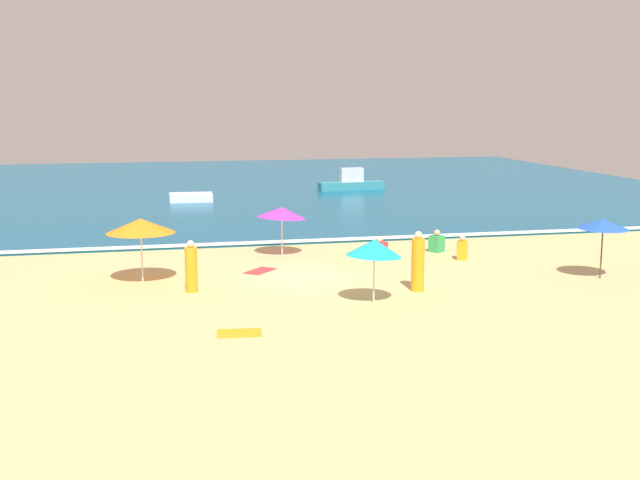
{
  "coord_description": "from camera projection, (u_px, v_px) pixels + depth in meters",
  "views": [
    {
      "loc": [
        -4.96,
        -25.39,
        5.87
      ],
      "look_at": [
        1.2,
        2.49,
        0.8
      ],
      "focal_mm": 44.71,
      "sensor_mm": 36.0,
      "label": 1
    }
  ],
  "objects": [
    {
      "name": "beach_towel_0",
      "position": [
        239.0,
        333.0,
        20.21
      ],
      "size": [
        1.2,
        0.88,
        0.01
      ],
      "color": "orange",
      "rests_on": "ground_plane"
    },
    {
      "name": "small_boat_0",
      "position": [
        351.0,
        183.0,
        51.16
      ],
      "size": [
        4.32,
        1.23,
        1.41
      ],
      "color": "teal",
      "rests_on": "ocean_water"
    },
    {
      "name": "beach_umbrella_0",
      "position": [
        282.0,
        212.0,
        30.01
      ],
      "size": [
        2.38,
        2.37,
        1.92
      ],
      "color": "silver",
      "rests_on": "ground_plane"
    },
    {
      "name": "ground_plane",
      "position": [
        301.0,
        278.0,
        26.49
      ],
      "size": [
        60.0,
        60.0,
        0.0
      ],
      "primitive_type": "plane",
      "color": "#D8B775"
    },
    {
      "name": "wave_breaker_foam",
      "position": [
        271.0,
        242.0,
        32.53
      ],
      "size": [
        57.0,
        0.7,
        0.01
      ],
      "primitive_type": "cube",
      "color": "white",
      "rests_on": "ocean_water"
    },
    {
      "name": "ocean_water",
      "position": [
        221.0,
        187.0,
        53.4
      ],
      "size": [
        60.0,
        44.0,
        0.1
      ],
      "primitive_type": "cube",
      "color": "#0F567A",
      "rests_on": "ground_plane"
    },
    {
      "name": "beachgoer_4",
      "position": [
        437.0,
        243.0,
        30.94
      ],
      "size": [
        0.65,
        0.65,
        0.88
      ],
      "color": "green",
      "rests_on": "ground_plane"
    },
    {
      "name": "beach_towel_1",
      "position": [
        260.0,
        271.0,
        27.52
      ],
      "size": [
        1.33,
        1.39,
        0.01
      ],
      "color": "red",
      "rests_on": "ground_plane"
    },
    {
      "name": "beachgoer_5",
      "position": [
        380.0,
        249.0,
        29.52
      ],
      "size": [
        0.62,
        0.62,
        0.87
      ],
      "color": "red",
      "rests_on": "ground_plane"
    },
    {
      "name": "beach_umbrella_4",
      "position": [
        374.0,
        248.0,
        22.98
      ],
      "size": [
        2.0,
        1.99,
        1.92
      ],
      "color": "silver",
      "rests_on": "ground_plane"
    },
    {
      "name": "beachgoer_3",
      "position": [
        462.0,
        249.0,
        29.41
      ],
      "size": [
        0.48,
        0.48,
        0.91
      ],
      "color": "orange",
      "rests_on": "ground_plane"
    },
    {
      "name": "small_boat_1",
      "position": [
        191.0,
        197.0,
        45.35
      ],
      "size": [
        2.43,
        1.41,
        0.47
      ],
      "color": "white",
      "rests_on": "ocean_water"
    },
    {
      "name": "beachgoer_1",
      "position": [
        191.0,
        268.0,
        24.45
      ],
      "size": [
        0.45,
        0.45,
        1.61
      ],
      "color": "orange",
      "rests_on": "ground_plane"
    },
    {
      "name": "beach_umbrella_3",
      "position": [
        141.0,
        226.0,
        25.55
      ],
      "size": [
        2.67,
        2.67,
        2.1
      ],
      "color": "silver",
      "rests_on": "ground_plane"
    },
    {
      "name": "beachgoer_2",
      "position": [
        418.0,
        263.0,
        24.54
      ],
      "size": [
        0.54,
        0.54,
        1.88
      ],
      "color": "orange",
      "rests_on": "ground_plane"
    },
    {
      "name": "beach_umbrella_5",
      "position": [
        603.0,
        224.0,
        26.1
      ],
      "size": [
        1.85,
        1.86,
        1.99
      ],
      "color": "#4C3823",
      "rests_on": "ground_plane"
    }
  ]
}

